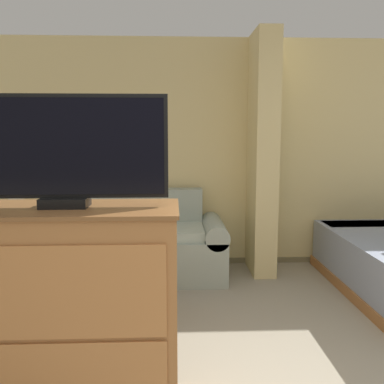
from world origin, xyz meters
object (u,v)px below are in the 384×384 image
(table_lamp, at_px, (16,200))
(coffee_table, at_px, (109,268))
(tv_dresser, at_px, (70,314))
(tv, at_px, (63,150))
(couch, at_px, (130,246))

(table_lamp, bearing_deg, coffee_table, -39.87)
(coffee_table, xyz_separation_m, tv_dresser, (-0.00, -1.35, 0.18))
(tv, bearing_deg, tv_dresser, -90.00)
(couch, relative_size, table_lamp, 5.24)
(coffee_table, relative_size, tv, 0.73)
(coffee_table, relative_size, table_lamp, 2.00)
(coffee_table, distance_m, tv_dresser, 1.36)
(couch, relative_size, tv_dresser, 1.74)
(couch, relative_size, coffee_table, 2.63)
(table_lamp, height_order, tv_dresser, tv_dresser)
(coffee_table, height_order, tv_dresser, tv_dresser)
(coffee_table, bearing_deg, couch, 84.56)
(couch, bearing_deg, tv, -92.30)
(tv_dresser, relative_size, tv, 1.10)
(couch, bearing_deg, table_lamp, -176.92)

